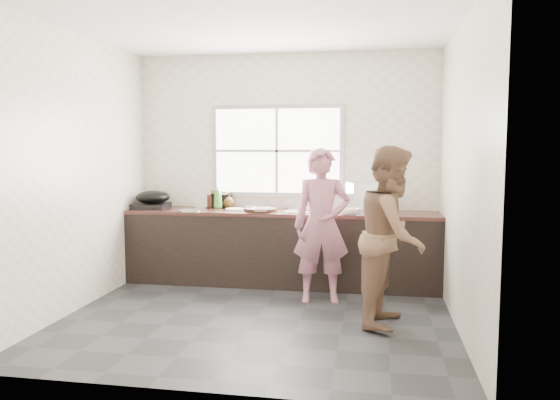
% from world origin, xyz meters
% --- Properties ---
extents(floor, '(3.60, 3.20, 0.01)m').
position_xyz_m(floor, '(0.00, 0.00, -0.01)').
color(floor, '#2A2A2C').
rests_on(floor, ground).
extents(ceiling, '(3.60, 3.20, 0.01)m').
position_xyz_m(ceiling, '(0.00, 0.00, 2.71)').
color(ceiling, silver).
rests_on(ceiling, wall_back).
extents(wall_back, '(3.60, 0.01, 2.70)m').
position_xyz_m(wall_back, '(0.00, 1.60, 1.35)').
color(wall_back, beige).
rests_on(wall_back, ground).
extents(wall_left, '(0.01, 3.20, 2.70)m').
position_xyz_m(wall_left, '(-1.80, 0.00, 1.35)').
color(wall_left, silver).
rests_on(wall_left, ground).
extents(wall_right, '(0.01, 3.20, 2.70)m').
position_xyz_m(wall_right, '(1.80, 0.00, 1.35)').
color(wall_right, silver).
rests_on(wall_right, ground).
extents(wall_front, '(3.60, 0.01, 2.70)m').
position_xyz_m(wall_front, '(0.00, -1.60, 1.35)').
color(wall_front, beige).
rests_on(wall_front, ground).
extents(cabinet, '(3.60, 0.62, 0.82)m').
position_xyz_m(cabinet, '(0.00, 1.29, 0.41)').
color(cabinet, black).
rests_on(cabinet, floor).
extents(countertop, '(3.60, 0.64, 0.04)m').
position_xyz_m(countertop, '(0.00, 1.29, 0.84)').
color(countertop, '#341A15').
rests_on(countertop, cabinet).
extents(sink, '(0.55, 0.45, 0.02)m').
position_xyz_m(sink, '(0.35, 1.29, 0.86)').
color(sink, silver).
rests_on(sink, countertop).
extents(faucet, '(0.02, 0.02, 0.30)m').
position_xyz_m(faucet, '(0.35, 1.49, 1.01)').
color(faucet, silver).
rests_on(faucet, countertop).
extents(window_frame, '(1.60, 0.05, 1.10)m').
position_xyz_m(window_frame, '(-0.10, 1.59, 1.55)').
color(window_frame, '#9EA0A5').
rests_on(window_frame, wall_back).
extents(window_glazing, '(1.50, 0.01, 1.00)m').
position_xyz_m(window_glazing, '(-0.10, 1.57, 1.55)').
color(window_glazing, white).
rests_on(window_glazing, window_frame).
extents(woman, '(0.59, 0.44, 1.49)m').
position_xyz_m(woman, '(0.54, 0.65, 0.74)').
color(woman, '#B46C80').
rests_on(woman, floor).
extents(person_side, '(0.75, 0.89, 1.61)m').
position_xyz_m(person_side, '(1.23, 0.04, 0.81)').
color(person_side, brown).
rests_on(person_side, floor).
extents(cutting_board, '(0.39, 0.39, 0.04)m').
position_xyz_m(cutting_board, '(-0.22, 1.20, 0.88)').
color(cutting_board, black).
rests_on(cutting_board, countertop).
extents(cleaver, '(0.23, 0.23, 0.01)m').
position_xyz_m(cleaver, '(-0.33, 1.34, 0.90)').
color(cleaver, '#B6BABE').
rests_on(cleaver, cutting_board).
extents(bowl_mince, '(0.23, 0.23, 0.05)m').
position_xyz_m(bowl_mince, '(-0.20, 1.09, 0.89)').
color(bowl_mince, white).
rests_on(bowl_mince, countertop).
extents(bowl_crabs, '(0.21, 0.21, 0.05)m').
position_xyz_m(bowl_crabs, '(0.80, 1.08, 0.89)').
color(bowl_crabs, white).
rests_on(bowl_crabs, countertop).
extents(bowl_held, '(0.19, 0.19, 0.06)m').
position_xyz_m(bowl_held, '(0.32, 1.28, 0.89)').
color(bowl_held, silver).
rests_on(bowl_held, countertop).
extents(black_pot, '(0.25, 0.25, 0.17)m').
position_xyz_m(black_pot, '(-0.78, 1.52, 0.95)').
color(black_pot, black).
rests_on(black_pot, countertop).
extents(plate_food, '(0.29, 0.29, 0.02)m').
position_xyz_m(plate_food, '(-0.55, 1.28, 0.87)').
color(plate_food, white).
rests_on(plate_food, countertop).
extents(bottle_green, '(0.13, 0.13, 0.27)m').
position_xyz_m(bottle_green, '(-0.79, 1.39, 0.99)').
color(bottle_green, '#498F2F').
rests_on(bottle_green, countertop).
extents(bottle_brown_tall, '(0.11, 0.11, 0.20)m').
position_xyz_m(bottle_brown_tall, '(-0.89, 1.52, 0.96)').
color(bottle_brown_tall, '#3D180F').
rests_on(bottle_brown_tall, countertop).
extents(bottle_brown_short, '(0.14, 0.14, 0.17)m').
position_xyz_m(bottle_brown_short, '(-0.68, 1.46, 0.95)').
color(bottle_brown_short, '#3D260F').
rests_on(bottle_brown_short, countertop).
extents(glass_jar, '(0.08, 0.08, 0.09)m').
position_xyz_m(glass_jar, '(-0.90, 1.52, 0.90)').
color(glass_jar, white).
rests_on(glass_jar, countertop).
extents(burner, '(0.42, 0.42, 0.06)m').
position_xyz_m(burner, '(-1.59, 1.30, 0.89)').
color(burner, black).
rests_on(burner, countertop).
extents(wok, '(0.53, 0.53, 0.15)m').
position_xyz_m(wok, '(-1.56, 1.27, 1.00)').
color(wok, black).
rests_on(wok, burner).
extents(dish_rack, '(0.52, 0.45, 0.33)m').
position_xyz_m(dish_rack, '(0.98, 1.45, 1.02)').
color(dish_rack, silver).
rests_on(dish_rack, countertop).
extents(pot_lid_left, '(0.33, 0.33, 0.01)m').
position_xyz_m(pot_lid_left, '(-1.04, 1.11, 0.87)').
color(pot_lid_left, silver).
rests_on(pot_lid_left, countertop).
extents(pot_lid_right, '(0.30, 0.30, 0.01)m').
position_xyz_m(pot_lid_right, '(-1.03, 1.49, 0.87)').
color(pot_lid_right, silver).
rests_on(pot_lid_right, countertop).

